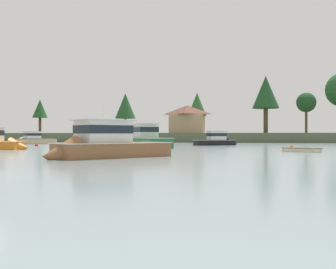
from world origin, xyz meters
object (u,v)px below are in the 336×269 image
at_px(dinghy_cream, 302,150).
at_px(mooring_buoy_orange, 292,146).
at_px(cruiser_green, 144,142).
at_px(mooring_buoy_red, 36,145).
at_px(cruiser_sand, 31,141).
at_px(cruiser_wood, 100,149).
at_px(cruiser_black, 218,142).

xyz_separation_m(dinghy_cream, mooring_buoy_orange, (0.60, 16.02, -0.06)).
xyz_separation_m(cruiser_green, mooring_buoy_orange, (18.32, 5.41, -0.60)).
bearing_deg(cruiser_green, mooring_buoy_red, 169.41).
relative_size(cruiser_sand, cruiser_wood, 0.83).
bearing_deg(dinghy_cream, mooring_buoy_orange, 87.86).
bearing_deg(cruiser_sand, dinghy_cream, -30.90).
xyz_separation_m(cruiser_green, cruiser_wood, (3.07, -23.55, -0.04)).
distance_m(dinghy_cream, cruiser_sand, 48.08).
height_order(cruiser_sand, mooring_buoy_orange, cruiser_sand).
bearing_deg(mooring_buoy_orange, cruiser_green, -163.55).
height_order(dinghy_cream, cruiser_sand, cruiser_sand).
xyz_separation_m(mooring_buoy_orange, mooring_buoy_red, (-34.75, -2.34, 0.02)).
xyz_separation_m(dinghy_cream, cruiser_black, (-9.40, 23.11, 0.42)).
bearing_deg(dinghy_cream, mooring_buoy_red, 158.17).
bearing_deg(cruiser_black, cruiser_green, -123.65).
xyz_separation_m(cruiser_sand, cruiser_wood, (26.60, -37.63, 0.14)).
xyz_separation_m(dinghy_cream, mooring_buoy_red, (-34.15, 13.68, -0.04)).
height_order(cruiser_green, cruiser_wood, cruiser_green).
distance_m(cruiser_wood, mooring_buoy_red, 33.00).
relative_size(cruiser_black, mooring_buoy_orange, 15.31).
bearing_deg(cruiser_wood, cruiser_green, 97.42).
height_order(cruiser_green, cruiser_black, cruiser_green).
xyz_separation_m(cruiser_green, cruiser_black, (8.33, 12.51, -0.12)).
distance_m(cruiser_green, cruiser_wood, 23.74).
height_order(dinghy_cream, cruiser_green, cruiser_green).
bearing_deg(dinghy_cream, cruiser_sand, 149.10).
xyz_separation_m(cruiser_sand, mooring_buoy_red, (7.10, -11.01, -0.40)).
bearing_deg(cruiser_green, cruiser_sand, 149.09).
xyz_separation_m(cruiser_green, cruiser_sand, (-23.53, 14.09, -0.18)).
bearing_deg(cruiser_sand, mooring_buoy_orange, -11.71).
xyz_separation_m(cruiser_wood, mooring_buoy_orange, (15.25, 28.96, -0.56)).
xyz_separation_m(cruiser_sand, cruiser_black, (31.85, -1.58, 0.06)).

